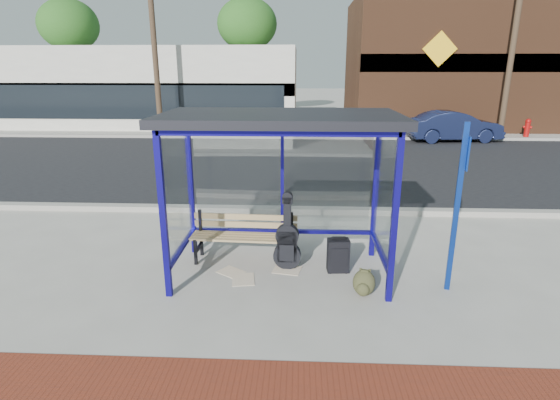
{
  "coord_description": "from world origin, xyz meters",
  "views": [
    {
      "loc": [
        0.28,
        -6.07,
        3.03
      ],
      "look_at": [
        -0.01,
        0.2,
        1.11
      ],
      "focal_mm": 28.0,
      "sensor_mm": 36.0,
      "label": 1
    }
  ],
  "objects_px": {
    "guitar_bag": "(287,243)",
    "suitcase": "(338,256)",
    "backpack": "(364,284)",
    "parked_car": "(454,126)",
    "bench": "(244,234)",
    "fire_hydrant": "(527,127)"
  },
  "relations": [
    {
      "from": "guitar_bag",
      "to": "suitcase",
      "type": "bearing_deg",
      "value": -3.14
    },
    {
      "from": "backpack",
      "to": "parked_car",
      "type": "distance_m",
      "value": 14.47
    },
    {
      "from": "suitcase",
      "to": "backpack",
      "type": "distance_m",
      "value": 0.79
    },
    {
      "from": "backpack",
      "to": "guitar_bag",
      "type": "bearing_deg",
      "value": 156.8
    },
    {
      "from": "bench",
      "to": "fire_hydrant",
      "type": "bearing_deg",
      "value": 53.42
    },
    {
      "from": "backpack",
      "to": "parked_car",
      "type": "xyz_separation_m",
      "value": [
        5.57,
        13.34,
        0.46
      ]
    },
    {
      "from": "bench",
      "to": "guitar_bag",
      "type": "height_order",
      "value": "guitar_bag"
    },
    {
      "from": "bench",
      "to": "suitcase",
      "type": "relative_size",
      "value": 2.99
    },
    {
      "from": "parked_car",
      "to": "fire_hydrant",
      "type": "bearing_deg",
      "value": -76.58
    },
    {
      "from": "fire_hydrant",
      "to": "guitar_bag",
      "type": "bearing_deg",
      "value": -126.73
    },
    {
      "from": "fire_hydrant",
      "to": "parked_car",
      "type": "bearing_deg",
      "value": -160.06
    },
    {
      "from": "suitcase",
      "to": "backpack",
      "type": "relative_size",
      "value": 1.55
    },
    {
      "from": "bench",
      "to": "parked_car",
      "type": "relative_size",
      "value": 0.44
    },
    {
      "from": "guitar_bag",
      "to": "parked_car",
      "type": "distance_m",
      "value": 14.19
    },
    {
      "from": "guitar_bag",
      "to": "backpack",
      "type": "relative_size",
      "value": 3.17
    },
    {
      "from": "guitar_bag",
      "to": "parked_car",
      "type": "height_order",
      "value": "parked_car"
    },
    {
      "from": "bench",
      "to": "fire_hydrant",
      "type": "xyz_separation_m",
      "value": [
        11.06,
        13.61,
        -0.01
      ]
    },
    {
      "from": "bench",
      "to": "backpack",
      "type": "xyz_separation_m",
      "value": [
        1.78,
        -1.08,
        -0.28
      ]
    },
    {
      "from": "suitcase",
      "to": "guitar_bag",
      "type": "bearing_deg",
      "value": 169.29
    },
    {
      "from": "backpack",
      "to": "suitcase",
      "type": "bearing_deg",
      "value": 125.85
    },
    {
      "from": "fire_hydrant",
      "to": "suitcase",
      "type": "bearing_deg",
      "value": -124.43
    },
    {
      "from": "guitar_bag",
      "to": "parked_car",
      "type": "bearing_deg",
      "value": 65.09
    }
  ]
}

